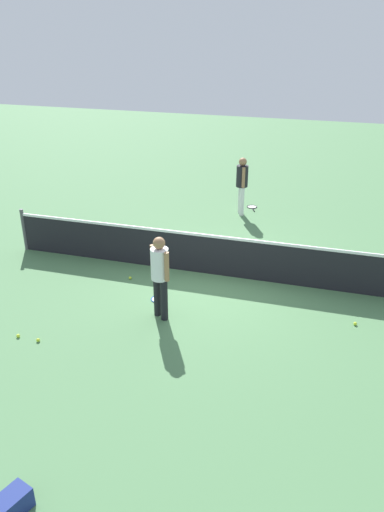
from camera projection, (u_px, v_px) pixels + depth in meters
The scene contains 10 objects.
ground_plane at pixel (218, 275), 11.55m from camera, with size 40.00×40.00×0.00m, color #4C7A4C.
court_net at pixel (219, 255), 11.34m from camera, with size 10.09×0.09×1.07m.
player_near_side at pixel (160, 271), 9.51m from camera, with size 0.49×0.47×1.70m.
player_far_side at pixel (242, 181), 14.69m from camera, with size 0.44×0.52×1.70m.
tennis_racket_near_player at pixel (159, 298), 10.57m from camera, with size 0.37×0.60×0.03m.
tennis_racket_far_player at pixel (252, 207), 15.62m from camera, with size 0.40×0.61×0.03m.
tennis_ball_near_player at pixel (38, 340), 9.17m from camera, with size 0.07×0.07×0.07m, color #C6E033.
tennis_ball_by_net at pixel (355, 324), 9.66m from camera, with size 0.07×0.07×0.07m, color #C6E033.
tennis_ball_midcourt at pixel (18, 336), 9.29m from camera, with size 0.07×0.07×0.07m, color #C6E033.
tennis_ball_baseline at pixel (130, 278), 11.35m from camera, with size 0.07×0.07×0.07m, color #C6E033.
Camera 1 is at (2.32, -10.00, 5.35)m, focal length 35.51 mm.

